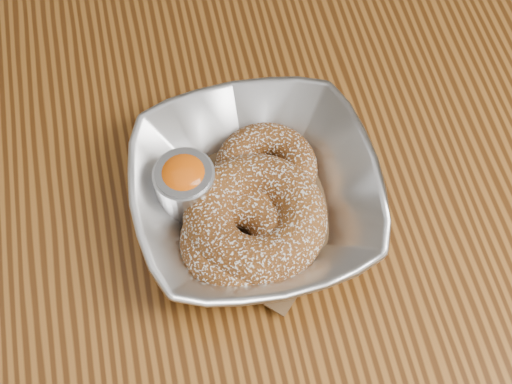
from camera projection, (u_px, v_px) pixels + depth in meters
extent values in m
plane|color=#565659|center=(230.00, 380.00, 1.29)|extent=(4.00, 4.00, 0.00)
cube|color=brown|center=(204.00, 180.00, 0.65)|extent=(1.20, 0.80, 0.04)
cube|color=#45250C|center=(499.00, 60.00, 1.19)|extent=(0.06, 0.06, 0.71)
imported|color=silver|center=(256.00, 195.00, 0.59)|extent=(0.20, 0.20, 0.05)
cube|color=brown|center=(256.00, 204.00, 0.61)|extent=(0.21, 0.21, 0.00)
torus|color=brown|center=(266.00, 168.00, 0.60)|extent=(0.10, 0.10, 0.03)
torus|color=brown|center=(255.00, 219.00, 0.57)|extent=(0.16, 0.16, 0.04)
torus|color=brown|center=(236.00, 241.00, 0.57)|extent=(0.11, 0.11, 0.03)
cylinder|color=silver|center=(186.00, 188.00, 0.59)|extent=(0.05, 0.05, 0.05)
cylinder|color=gray|center=(186.00, 186.00, 0.58)|extent=(0.05, 0.05, 0.04)
ellipsoid|color=#FF5D07|center=(184.00, 177.00, 0.57)|extent=(0.04, 0.04, 0.03)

